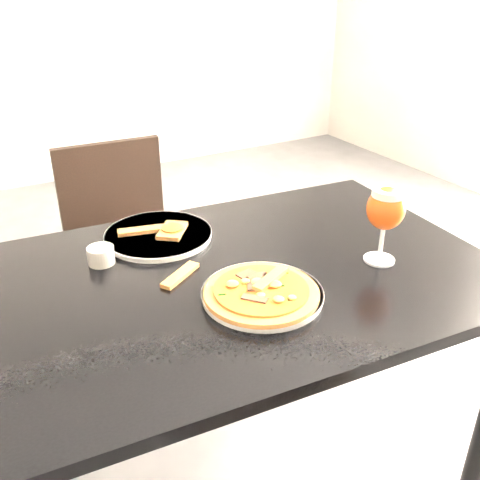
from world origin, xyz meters
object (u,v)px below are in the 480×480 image
dining_table (243,302)px  pizza (261,291)px  chair_far (126,254)px  beer_glass (386,209)px

dining_table → pizza: bearing=-97.3°
dining_table → pizza: (-0.03, -0.13, 0.11)m
chair_far → dining_table: bearing=-81.6°
pizza → dining_table: bearing=78.0°
dining_table → chair_far: 0.76m
dining_table → chair_far: (-0.07, 0.73, -0.19)m
dining_table → beer_glass: 0.41m
dining_table → pizza: pizza is taller
dining_table → chair_far: bearing=100.2°
dining_table → pizza: size_ratio=5.04×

